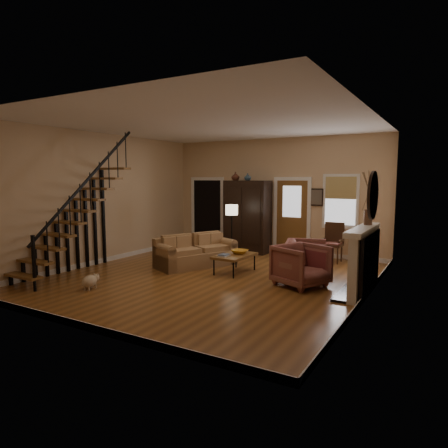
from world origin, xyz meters
The scene contains 15 objects.
room centered at (-0.41, 1.76, 1.51)m, with size 7.00×7.33×3.30m.
staircase centered at (-2.78, -1.30, 1.60)m, with size 0.94×2.80×3.20m, color brown, non-canonical shape.
fireplace centered at (3.13, 0.50, 0.74)m, with size 0.33×1.95×2.30m.
armoire centered at (-0.70, 3.15, 1.05)m, with size 1.30×0.60×2.10m, color black, non-canonical shape.
vase_a centered at (-1.05, 3.05, 2.22)m, with size 0.24×0.24×0.25m, color #4C2619.
vase_b centered at (-0.65, 3.05, 2.21)m, with size 0.20×0.20×0.21m, color #334C60.
sofa centered at (-0.91, 0.78, 0.36)m, with size 0.84×1.95×0.73m, color #9D7347, non-canonical shape.
coffee_table centered at (0.22, 0.68, 0.21)m, with size 0.64×1.10×0.42m, color brown, non-canonical shape.
bowl centered at (0.27, 0.83, 0.47)m, with size 0.38×0.38×0.09m, color #C58017.
books centered at (0.10, 0.38, 0.45)m, with size 0.20×0.27×0.05m, color beige, non-canonical shape.
armchair_left centered at (1.94, 0.32, 0.42)m, with size 0.90×0.93×0.84m, color maroon.
armchair_right centered at (1.74, 1.23, 0.40)m, with size 0.86×0.89×0.81m, color maroon.
floor_lamp centered at (-0.66, 2.12, 0.73)m, with size 0.33×0.33×1.46m, color black, non-canonical shape.
side_chair centered at (1.85, 2.95, 0.51)m, with size 0.54×0.54×1.02m, color #392112, non-canonical shape.
dog centered at (-1.57, -1.97, 0.14)m, with size 0.23×0.40×0.29m, color #CCB28B, non-canonical shape.
Camera 1 is at (4.53, -7.25, 2.16)m, focal length 32.00 mm.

